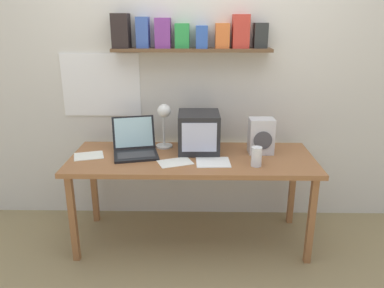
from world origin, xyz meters
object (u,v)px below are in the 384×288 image
Objects in this scene: desk_lamp at (164,119)px; printed_handout at (213,162)px; loose_paper_near_monitor at (175,162)px; loose_paper_near_laptop at (89,156)px; space_heater at (261,136)px; corner_desk at (192,164)px; laptop at (135,145)px; crt_monitor at (199,132)px; juice_glass at (256,158)px.

desk_lamp is 0.53m from printed_handout.
loose_paper_near_monitor is 0.67m from loose_paper_near_laptop.
printed_handout is (-0.37, -0.21, -0.13)m from space_heater.
space_heater is at bearing 18.93° from loose_paper_near_monitor.
laptop is (-0.44, 0.07, 0.12)m from corner_desk.
crt_monitor is (0.05, 0.14, 0.21)m from corner_desk.
desk_lamp reaches higher than space_heater.
corner_desk is 0.50m from juice_glass.
printed_handout is (0.10, -0.25, -0.15)m from crt_monitor.
corner_desk is at bearing -171.83° from space_heater.
printed_handout is at bearing -48.44° from desk_lamp.
crt_monitor is at bearing 112.36° from printed_handout.
printed_handout is (0.37, -0.29, -0.24)m from desk_lamp.
desk_lamp is 0.63m from loose_paper_near_laptop.
printed_handout is at bearing -6.83° from loose_paper_near_laptop.
juice_glass is at bearing -5.04° from loose_paper_near_monitor.
desk_lamp reaches higher than juice_glass.
laptop is 1.47× the size of loose_paper_near_monitor.
crt_monitor is at bearing -18.80° from desk_lamp.
loose_paper_near_monitor is at bearing 174.96° from juice_glass.
desk_lamp reaches higher than loose_paper_near_laptop.
loose_paper_near_laptop is at bearing -179.71° from corner_desk.
laptop is at bearing 162.19° from printed_handout.
printed_handout is at bearing -36.94° from corner_desk.
space_heater reaches higher than juice_glass.
laptop is at bearing 148.31° from loose_paper_near_monitor.
loose_paper_near_laptop is at bearing -171.66° from crt_monitor.
juice_glass is 1.24m from loose_paper_near_laptop.
corner_desk is 0.46m from laptop.
crt_monitor is at bearing 9.64° from loose_paper_near_laptop.
juice_glass is at bearing -107.05° from space_heater.
crt_monitor is 0.50m from laptop.
juice_glass is 0.51× the size of space_heater.
juice_glass is at bearing -10.88° from printed_handout.
crt_monitor is 0.85m from loose_paper_near_laptop.
loose_paper_near_laptop is (-0.66, 0.12, 0.00)m from loose_paper_near_monitor.
loose_paper_near_monitor is (-0.12, -0.12, 0.06)m from corner_desk.
loose_paper_near_laptop is at bearing 169.80° from loose_paper_near_monitor.
juice_glass is (0.67, -0.35, -0.18)m from desk_lamp.
juice_glass is at bearing -20.90° from corner_desk.
laptop reaches higher than juice_glass.
printed_handout is (-0.30, 0.06, -0.06)m from juice_glass.
corner_desk is at bearing -49.16° from desk_lamp.
laptop is 2.96× the size of juice_glass.
desk_lamp is at bearing 142.00° from printed_handout.
laptop is 0.96m from space_heater.
crt_monitor is 0.31m from printed_handout.
crt_monitor reaches higher than corner_desk.
loose_paper_near_monitor and loose_paper_near_laptop have the same top height.
space_heater is at bearing 75.35° from juice_glass.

